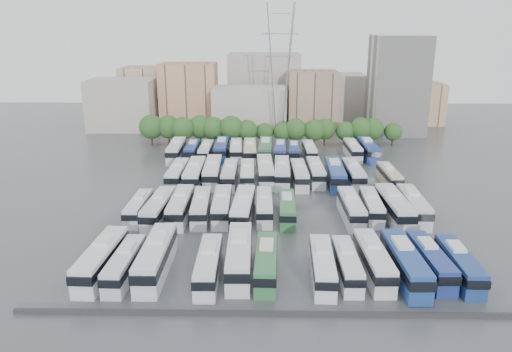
{
  "coord_description": "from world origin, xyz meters",
  "views": [
    {
      "loc": [
        -1.79,
        -78.35,
        29.28
      ],
      "look_at": [
        -3.27,
        6.65,
        3.0
      ],
      "focal_mm": 35.0,
      "sensor_mm": 36.0,
      "label": 1
    }
  ],
  "objects_px": {
    "bus_r0_s4": "(209,265)",
    "bus_r3_s8": "(294,151)",
    "bus_r0_s2": "(156,257)",
    "bus_r1_s5": "(243,208)",
    "bus_r0_s0": "(101,259)",
    "bus_r2_s13": "(389,176)",
    "bus_r0_s13": "(459,264)",
    "bus_r3_s3": "(221,149)",
    "bus_r0_s1": "(125,264)",
    "bus_r0_s9": "(347,264)",
    "bus_r0_s8": "(322,265)",
    "bus_r0_s5": "(239,256)",
    "bus_r1_s6": "(264,206)",
    "bus_r2_s5": "(247,174)",
    "bus_r2_s6": "(265,171)",
    "bus_r1_s11": "(371,206)",
    "bus_r3_s1": "(192,150)",
    "bus_r0_s6": "(266,262)",
    "bus_r3_s4": "(236,150)",
    "bus_r0_s10": "(374,260)",
    "bus_r0_s12": "(430,261)",
    "bus_r2_s3": "(213,172)",
    "bus_r3_s0": "(176,150)",
    "bus_r0_s11": "(405,263)",
    "apartment_tower": "(397,85)",
    "bus_r1_s3": "(201,207)",
    "bus_r1_s2": "(180,206)",
    "bus_r3_s2": "(206,151)",
    "bus_r1_s10": "(351,207)",
    "bus_r1_s1": "(159,208)",
    "bus_r3_s5": "(250,151)",
    "bus_r3_s13": "(368,149)",
    "bus_r3_s7": "(280,151)",
    "bus_r1_s4": "(222,206)",
    "bus_r1_s12": "(394,207)",
    "bus_r2_s1": "(178,174)",
    "bus_r1_s7": "(287,208)",
    "bus_r2_s8": "(299,174)",
    "bus_r1_s13": "(413,206)",
    "bus_r2_s10": "(335,174)",
    "bus_r2_s2": "(195,174)",
    "electricity_pylon": "(280,66)",
    "bus_r2_s11": "(353,174)",
    "bus_r3_s6": "(265,150)"
  },
  "relations": [
    {
      "from": "bus_r0_s5",
      "to": "bus_r2_s13",
      "type": "height_order",
      "value": "bus_r0_s5"
    },
    {
      "from": "bus_r2_s8",
      "to": "bus_r1_s3",
      "type": "bearing_deg",
      "value": -134.91
    },
    {
      "from": "bus_r2_s8",
      "to": "bus_r3_s6",
      "type": "relative_size",
      "value": 0.92
    },
    {
      "from": "bus_r2_s3",
      "to": "bus_r3_s5",
      "type": "relative_size",
      "value": 1.07
    },
    {
      "from": "apartment_tower",
      "to": "bus_r1_s3",
      "type": "distance_m",
      "value": 79.25
    },
    {
      "from": "bus_r2_s3",
      "to": "bus_r1_s7",
      "type": "bearing_deg",
      "value": -55.81
    },
    {
      "from": "bus_r1_s1",
      "to": "bus_r1_s5",
      "type": "bearing_deg",
      "value": 3.9
    },
    {
      "from": "bus_r3_s2",
      "to": "bus_r2_s11",
      "type": "bearing_deg",
      "value": -29.68
    },
    {
      "from": "bus_r0_s4",
      "to": "bus_r0_s8",
      "type": "xyz_separation_m",
      "value": [
        13.48,
        0.21,
        -0.02
      ]
    },
    {
      "from": "bus_r0_s13",
      "to": "bus_r3_s3",
      "type": "xyz_separation_m",
      "value": [
        -32.88,
        55.01,
        0.19
      ]
    },
    {
      "from": "bus_r0_s9",
      "to": "bus_r3_s3",
      "type": "distance_m",
      "value": 58.44
    },
    {
      "from": "bus_r2_s1",
      "to": "bus_r0_s6",
      "type": "bearing_deg",
      "value": -64.24
    },
    {
      "from": "bus_r0_s10",
      "to": "bus_r0_s12",
      "type": "distance_m",
      "value": 6.84
    },
    {
      "from": "bus_r2_s5",
      "to": "bus_r2_s6",
      "type": "xyz_separation_m",
      "value": [
        3.39,
        1.01,
        0.27
      ]
    },
    {
      "from": "bus_r1_s1",
      "to": "bus_r2_s5",
      "type": "bearing_deg",
      "value": 58.45
    },
    {
      "from": "bus_r1_s1",
      "to": "bus_r3_s0",
      "type": "bearing_deg",
      "value": 98.29
    },
    {
      "from": "bus_r1_s13",
      "to": "bus_r2_s10",
      "type": "xyz_separation_m",
      "value": [
        -9.94,
        16.45,
        0.11
      ]
    },
    {
      "from": "bus_r1_s5",
      "to": "bus_r2_s1",
      "type": "bearing_deg",
      "value": 128.82
    },
    {
      "from": "bus_r0_s5",
      "to": "bus_r1_s6",
      "type": "xyz_separation_m",
      "value": [
        3.04,
        18.0,
        -0.31
      ]
    },
    {
      "from": "bus_r2_s5",
      "to": "bus_r1_s2",
      "type": "bearing_deg",
      "value": -120.18
    },
    {
      "from": "bus_r0_s8",
      "to": "bus_r3_s4",
      "type": "xyz_separation_m",
      "value": [
        -13.3,
        55.34,
        0.03
      ]
    },
    {
      "from": "bus_r0_s1",
      "to": "bus_r0_s9",
      "type": "xyz_separation_m",
      "value": [
        26.52,
        0.5,
        -0.04
      ]
    },
    {
      "from": "bus_r0_s11",
      "to": "bus_r1_s10",
      "type": "relative_size",
      "value": 1.08
    },
    {
      "from": "bus_r1_s12",
      "to": "bus_r2_s8",
      "type": "height_order",
      "value": "bus_r1_s12"
    },
    {
      "from": "bus_r0_s9",
      "to": "bus_r2_s2",
      "type": "height_order",
      "value": "bus_r2_s2"
    },
    {
      "from": "bus_r0_s1",
      "to": "bus_r3_s1",
      "type": "xyz_separation_m",
      "value": [
        0.36,
        55.29,
        0.0
      ]
    },
    {
      "from": "bus_r0_s2",
      "to": "bus_r1_s5",
      "type": "height_order",
      "value": "bus_r0_s2"
    },
    {
      "from": "bus_r0_s4",
      "to": "bus_r3_s8",
      "type": "bearing_deg",
      "value": 75.88
    },
    {
      "from": "bus_r1_s2",
      "to": "bus_r1_s5",
      "type": "xyz_separation_m",
      "value": [
        9.8,
        -0.85,
        0.08
      ]
    },
    {
      "from": "bus_r0_s0",
      "to": "bus_r2_s13",
      "type": "height_order",
      "value": "bus_r0_s0"
    },
    {
      "from": "bus_r3_s3",
      "to": "bus_r1_s5",
      "type": "bearing_deg",
      "value": -80.91
    },
    {
      "from": "bus_r1_s10",
      "to": "bus_r1_s11",
      "type": "relative_size",
      "value": 1.06
    },
    {
      "from": "bus_r2_s5",
      "to": "bus_r0_s11",
      "type": "bearing_deg",
      "value": -62.95
    },
    {
      "from": "bus_r0_s6",
      "to": "bus_r0_s8",
      "type": "relative_size",
      "value": 1.01
    },
    {
      "from": "bus_r1_s4",
      "to": "bus_r1_s12",
      "type": "relative_size",
      "value": 0.9
    },
    {
      "from": "bus_r1_s11",
      "to": "bus_r3_s1",
      "type": "relative_size",
      "value": 1.02
    },
    {
      "from": "apartment_tower",
      "to": "bus_r3_s8",
      "type": "bearing_deg",
      "value": -136.05
    },
    {
      "from": "bus_r3_s0",
      "to": "bus_r3_s3",
      "type": "bearing_deg",
      "value": 7.0
    },
    {
      "from": "bus_r2_s11",
      "to": "bus_r3_s4",
      "type": "distance_m",
      "value": 29.55
    },
    {
      "from": "bus_r3_s1",
      "to": "bus_r1_s4",
      "type": "bearing_deg",
      "value": -75.22
    },
    {
      "from": "bus_r1_s11",
      "to": "bus_r3_s2",
      "type": "distance_m",
      "value": 45.31
    },
    {
      "from": "electricity_pylon",
      "to": "bus_r1_s11",
      "type": "bearing_deg",
      "value": -76.62
    },
    {
      "from": "bus_r3_s8",
      "to": "bus_r3_s13",
      "type": "bearing_deg",
      "value": 4.94
    },
    {
      "from": "bus_r1_s12",
      "to": "bus_r3_s5",
      "type": "distance_m",
      "value": 42.36
    },
    {
      "from": "bus_r1_s7",
      "to": "bus_r3_s2",
      "type": "distance_m",
      "value": 39.12
    },
    {
      "from": "bus_r2_s5",
      "to": "bus_r2_s10",
      "type": "bearing_deg",
      "value": -3.75
    },
    {
      "from": "bus_r1_s5",
      "to": "bus_r3_s7",
      "type": "height_order",
      "value": "bus_r1_s5"
    },
    {
      "from": "bus_r2_s3",
      "to": "bus_r3_s0",
      "type": "bearing_deg",
      "value": 118.75
    },
    {
      "from": "bus_r1_s2",
      "to": "bus_r1_s11",
      "type": "distance_m",
      "value": 29.89
    },
    {
      "from": "bus_r0_s11",
      "to": "bus_r2_s1",
      "type": "distance_m",
      "value": 49.0
    }
  ]
}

